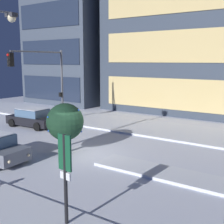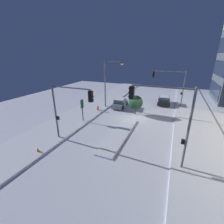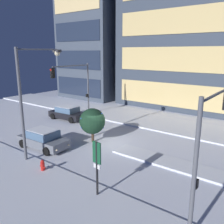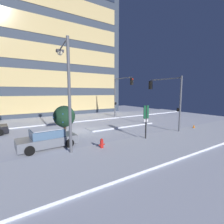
% 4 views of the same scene
% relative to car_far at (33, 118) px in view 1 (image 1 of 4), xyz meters
% --- Properties ---
extents(ground, '(52.00, 52.00, 0.00)m').
position_rel_car_far_xyz_m(ground, '(8.36, -3.26, -0.71)').
color(ground, silver).
extents(curb_strip_far, '(52.00, 5.20, 0.14)m').
position_rel_car_far_xyz_m(curb_strip_far, '(8.36, 4.70, -0.64)').
color(curb_strip_far, silver).
rests_on(curb_strip_far, ground).
extents(median_strip, '(9.00, 1.80, 0.14)m').
position_rel_car_far_xyz_m(median_strip, '(14.20, -3.50, -0.64)').
color(median_strip, silver).
rests_on(median_strip, ground).
extents(office_tower_secondary, '(10.13, 11.75, 20.78)m').
position_rel_car_far_xyz_m(office_tower_secondary, '(-7.14, 14.78, 9.68)').
color(office_tower_secondary, '#424C5B').
rests_on(office_tower_secondary, ground).
extents(car_far, '(4.46, 2.30, 1.49)m').
position_rel_car_far_xyz_m(car_far, '(0.00, 0.00, 0.00)').
color(car_far, black).
rests_on(car_far, ground).
extents(traffic_light_corner_far_left, '(0.32, 5.52, 6.17)m').
position_rel_car_far_xyz_m(traffic_light_corner_far_left, '(0.55, 0.78, 3.58)').
color(traffic_light_corner_far_left, '#565960').
rests_on(traffic_light_corner_far_left, ground).
extents(parking_info_sign, '(0.55, 0.12, 3.08)m').
position_rel_car_far_xyz_m(parking_info_sign, '(12.53, -9.46, 1.26)').
color(parking_info_sign, black).
rests_on(parking_info_sign, ground).
extents(decorated_tree_median, '(2.21, 2.15, 2.91)m').
position_rel_car_far_xyz_m(decorated_tree_median, '(7.01, -3.62, 1.12)').
color(decorated_tree_median, '#473323').
rests_on(decorated_tree_median, ground).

